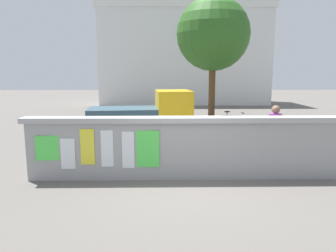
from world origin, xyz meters
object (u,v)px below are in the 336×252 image
Objects in this scene: bicycle_near at (230,126)px; motorcycle at (238,137)px; person_walking at (275,129)px; tree_roadside at (213,34)px; auto_rickshaw_truck at (146,117)px.

motorcycle is at bearing -97.39° from bicycle_near.
motorcycle is 1.10× the size of bicycle_near.
person_walking is 9.87m from tree_roadside.
person_walking is 0.25× the size of tree_roadside.
bicycle_near is 0.26× the size of tree_roadside.
person_walking is at bearing -38.23° from auto_rickshaw_truck.
auto_rickshaw_truck is at bearing -157.78° from bicycle_near.
motorcycle is 0.29× the size of tree_roadside.
auto_rickshaw_truck is at bearing 154.23° from motorcycle.
motorcycle is at bearing -25.77° from auto_rickshaw_truck.
person_walking is at bearing -65.34° from motorcycle.
auto_rickshaw_truck is 2.18× the size of bicycle_near.
auto_rickshaw_truck is 4.61m from person_walking.
tree_roadside is at bearing 62.45° from auto_rickshaw_truck.
motorcycle is 2.82m from bicycle_near.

